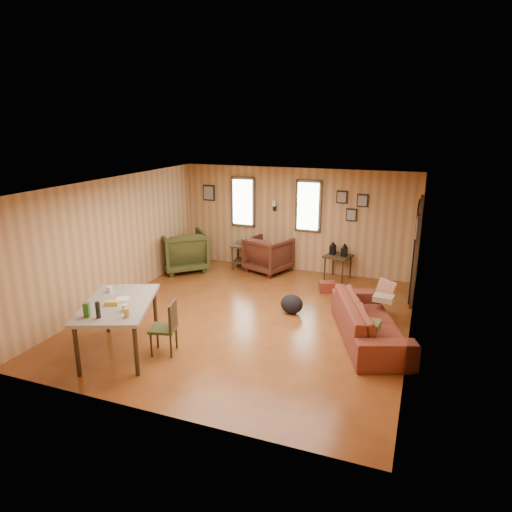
# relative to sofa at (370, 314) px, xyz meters

# --- Properties ---
(room) EXTENTS (5.54, 6.04, 2.44)m
(room) POSITION_rel_sofa_xyz_m (-1.97, 0.36, 0.77)
(room) COLOR brown
(room) RESTS_ON ground
(sofa) EXTENTS (1.40, 2.32, 0.87)m
(sofa) POSITION_rel_sofa_xyz_m (0.00, 0.00, 0.00)
(sofa) COLOR maroon
(sofa) RESTS_ON ground
(recliner_brown) EXTENTS (1.12, 1.09, 0.91)m
(recliner_brown) POSITION_rel_sofa_xyz_m (-2.68, 2.72, 0.02)
(recliner_brown) COLOR #4A2116
(recliner_brown) RESTS_ON ground
(recliner_green) EXTENTS (1.37, 1.37, 1.03)m
(recliner_green) POSITION_rel_sofa_xyz_m (-4.59, 2.10, 0.08)
(recliner_green) COLOR #373C1B
(recliner_green) RESTS_ON ground
(end_table) EXTENTS (0.62, 0.57, 0.73)m
(end_table) POSITION_rel_sofa_xyz_m (-3.28, 2.72, -0.03)
(end_table) COLOR #352917
(end_table) RESTS_ON ground
(side_table) EXTENTS (0.64, 0.64, 0.85)m
(side_table) POSITION_rel_sofa_xyz_m (-1.05, 2.76, 0.14)
(side_table) COLOR #352917
(side_table) RESTS_ON ground
(cooler) EXTENTS (0.37, 0.32, 0.22)m
(cooler) POSITION_rel_sofa_xyz_m (-1.09, 1.86, -0.33)
(cooler) COLOR maroon
(cooler) RESTS_ON ground
(backpack) EXTENTS (0.42, 0.31, 0.36)m
(backpack) POSITION_rel_sofa_xyz_m (-1.47, 0.55, -0.26)
(backpack) COLOR black
(backpack) RESTS_ON ground
(sofa_pillows) EXTENTS (0.53, 1.71, 0.35)m
(sofa_pillows) POSITION_rel_sofa_xyz_m (0.07, 0.15, 0.06)
(sofa_pillows) COLOR #47502D
(sofa_pillows) RESTS_ON sofa
(dining_table) EXTENTS (1.48, 1.83, 1.05)m
(dining_table) POSITION_rel_sofa_xyz_m (-3.49, -1.79, 0.30)
(dining_table) COLOR gray
(dining_table) RESTS_ON ground
(dining_chair) EXTENTS (0.46, 0.46, 0.83)m
(dining_chair) POSITION_rel_sofa_xyz_m (-2.80, -1.55, 0.03)
(dining_chair) COLOR #373C1B
(dining_chair) RESTS_ON ground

